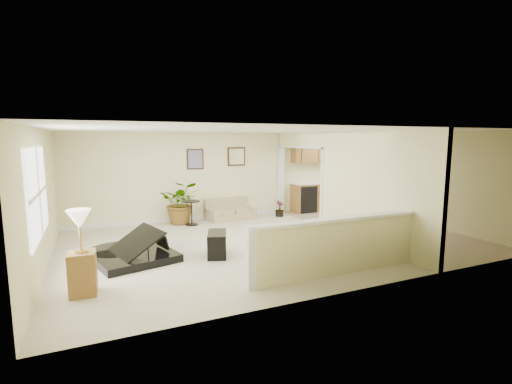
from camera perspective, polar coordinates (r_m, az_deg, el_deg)
name	(u,v)px	position (r m, az deg, el deg)	size (l,w,h in m)	color
floor	(272,241)	(8.52, 2.41, -7.61)	(9.00, 9.00, 0.00)	#B2AB8A
back_wall	(227,175)	(11.02, -4.53, 2.58)	(9.00, 0.04, 2.50)	beige
front_wall	(361,210)	(5.77, 15.88, -2.72)	(9.00, 0.04, 2.50)	beige
left_wall	(41,200)	(7.46, -30.23, -1.13)	(0.04, 6.00, 2.50)	beige
right_wall	(420,178)	(11.03, 23.90, 1.91)	(0.04, 6.00, 2.50)	beige
ceiling	(272,130)	(8.20, 2.51, 9.46)	(9.00, 6.00, 0.04)	white
kitchen_vinyl	(379,228)	(10.27, 18.41, -5.27)	(2.70, 6.00, 0.01)	gray
interior_partition	(332,183)	(9.41, 11.62, 1.31)	(0.18, 5.99, 2.50)	beige
pony_half_wall	(336,245)	(6.52, 12.17, -7.97)	(3.42, 0.22, 1.00)	beige
left_window	(37,193)	(6.94, -30.65, -0.10)	(0.05, 2.15, 1.45)	white
wall_art_left	(195,159)	(10.67, -9.33, 5.01)	(0.48, 0.04, 0.58)	#321F12
wall_mirror	(236,157)	(11.05, -3.04, 5.47)	(0.55, 0.04, 0.55)	#321F12
kitchen_cabinets	(322,184)	(12.26, 10.12, 1.25)	(2.36, 0.65, 2.33)	brown
piano	(132,231)	(7.52, -18.57, -5.78)	(1.88, 1.89, 1.33)	black
piano_bench	(217,244)	(7.49, -6.01, -7.96)	(0.36, 0.71, 0.47)	black
loveseat	(230,209)	(10.86, -4.02, -2.57)	(1.46, 0.93, 0.79)	tan
accent_table	(192,210)	(10.15, -9.89, -2.68)	(0.46, 0.46, 0.67)	black
palm_plant	(181,203)	(10.35, -11.41, -1.65)	(1.30, 1.21, 1.19)	black
small_plant	(279,210)	(11.18, 3.62, -2.77)	(0.33, 0.33, 0.47)	black
lamp_stand	(82,259)	(6.14, -25.24, -9.32)	(0.40, 0.40, 1.29)	brown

